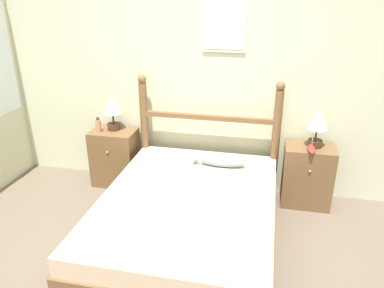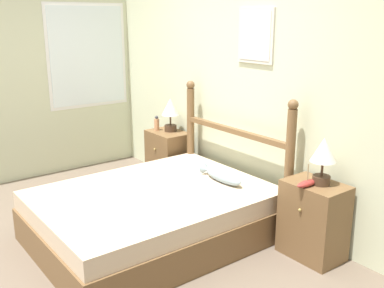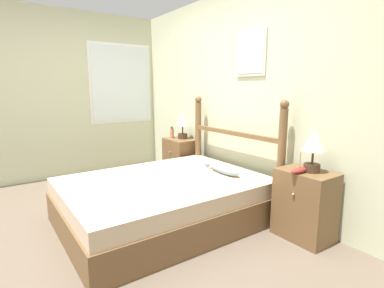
% 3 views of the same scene
% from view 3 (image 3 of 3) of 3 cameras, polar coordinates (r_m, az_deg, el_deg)
% --- Properties ---
extents(ground_plane, '(16.00, 16.00, 0.00)m').
position_cam_3_polar(ground_plane, '(3.24, -16.71, -15.20)').
color(ground_plane, brown).
extents(wall_back, '(6.40, 0.08, 2.55)m').
position_cam_3_polar(wall_back, '(3.82, 7.90, 8.88)').
color(wall_back, beige).
rests_on(wall_back, ground_plane).
extents(wall_left, '(0.08, 6.40, 2.55)m').
position_cam_3_polar(wall_left, '(5.01, -25.04, 8.42)').
color(wall_left, beige).
rests_on(wall_left, ground_plane).
extents(bed, '(1.51, 2.01, 0.46)m').
position_cam_3_polar(bed, '(3.21, -5.34, -10.64)').
color(bed, brown).
rests_on(bed, ground_plane).
extents(headboard, '(1.52, 0.09, 1.28)m').
position_cam_3_polar(headboard, '(3.63, 7.85, -0.57)').
color(headboard, brown).
rests_on(headboard, ground_plane).
extents(nightstand_left, '(0.50, 0.37, 0.65)m').
position_cam_3_polar(nightstand_left, '(4.49, -2.21, -3.08)').
color(nightstand_left, brown).
rests_on(nightstand_left, ground_plane).
extents(nightstand_right, '(0.50, 0.37, 0.65)m').
position_cam_3_polar(nightstand_right, '(3.01, 20.69, -10.79)').
color(nightstand_right, brown).
rests_on(nightstand_right, ground_plane).
extents(table_lamp_left, '(0.20, 0.20, 0.39)m').
position_cam_3_polar(table_lamp_left, '(4.42, -1.81, 4.26)').
color(table_lamp_left, '#422D1E').
rests_on(table_lamp_left, nightstand_left).
extents(table_lamp_right, '(0.20, 0.20, 0.39)m').
position_cam_3_polar(table_lamp_right, '(2.85, 22.15, -0.08)').
color(table_lamp_right, '#422D1E').
rests_on(table_lamp_right, nightstand_right).
extents(bottle, '(0.06, 0.06, 0.18)m').
position_cam_3_polar(bottle, '(4.50, -3.86, 2.15)').
color(bottle, tan).
rests_on(bottle, nightstand_left).
extents(model_boat, '(0.07, 0.23, 0.19)m').
position_cam_3_polar(model_boat, '(2.82, 19.77, -4.71)').
color(model_boat, maroon).
rests_on(model_boat, nightstand_right).
extents(fish_pillow, '(0.53, 0.13, 0.11)m').
position_cam_3_polar(fish_pillow, '(3.33, 5.88, -4.64)').
color(fish_pillow, '#8499A3').
rests_on(fish_pillow, bed).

